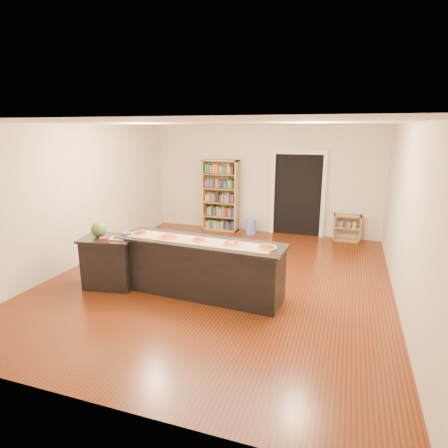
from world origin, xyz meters
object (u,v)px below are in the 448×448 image
(kitchen_island, at_px, (199,267))
(side_counter, at_px, (110,262))
(low_shelf, at_px, (347,228))
(waste_bin, at_px, (251,226))
(bookshelf, at_px, (221,196))
(watermelon, at_px, (99,229))

(kitchen_island, bearing_deg, side_counter, -169.28)
(side_counter, distance_m, low_shelf, 5.75)
(kitchen_island, relative_size, low_shelf, 4.32)
(kitchen_island, bearing_deg, waste_bin, 95.63)
(bookshelf, bearing_deg, waste_bin, -6.09)
(low_shelf, xyz_separation_m, waste_bin, (-2.42, -0.12, -0.13))
(low_shelf, height_order, waste_bin, low_shelf)
(kitchen_island, xyz_separation_m, watermelon, (-1.77, -0.21, 0.56))
(low_shelf, distance_m, watermelon, 5.92)
(kitchen_island, relative_size, waste_bin, 7.07)
(side_counter, height_order, low_shelf, side_counter)
(side_counter, height_order, bookshelf, bookshelf)
(low_shelf, bearing_deg, side_counter, -132.52)
(bookshelf, height_order, low_shelf, bookshelf)
(bookshelf, xyz_separation_m, low_shelf, (3.30, 0.03, -0.63))
(side_counter, bearing_deg, low_shelf, 37.72)
(side_counter, xyz_separation_m, waste_bin, (1.47, 4.12, -0.25))
(low_shelf, bearing_deg, waste_bin, -177.09)
(kitchen_island, height_order, low_shelf, kitchen_island)
(side_counter, relative_size, watermelon, 3.37)
(side_counter, height_order, watermelon, watermelon)
(kitchen_island, distance_m, side_counter, 1.61)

